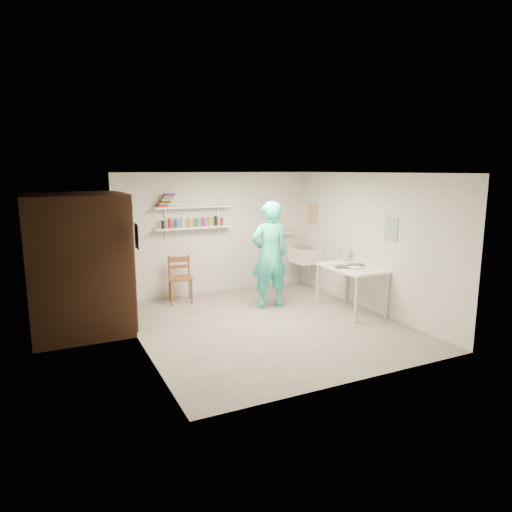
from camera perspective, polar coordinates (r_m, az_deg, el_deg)
name	(u,v)px	position (r m, az deg, el deg)	size (l,w,h in m)	color
floor	(267,325)	(7.43, 1.35, -8.58)	(4.00, 4.50, 0.02)	slate
ceiling	(267,172)	(7.01, 1.44, 10.43)	(4.00, 4.50, 0.02)	silver
wall_back	(216,233)	(9.17, -5.05, 2.87)	(4.00, 0.02, 2.40)	silver
wall_front	(359,283)	(5.25, 12.70, -3.26)	(4.00, 0.02, 2.40)	silver
wall_left	(137,262)	(6.47, -14.66, -0.72)	(0.02, 4.50, 2.40)	silver
wall_right	(369,242)	(8.22, 13.98, 1.69)	(0.02, 4.50, 2.40)	silver
doorway_recess	(126,262)	(7.53, -16.00, -0.77)	(0.02, 0.90, 2.00)	black
corridor_box	(78,263)	(7.44, -21.40, -0.84)	(1.40, 1.50, 2.10)	brown
door_lintel	(123,196)	(7.40, -16.26, 7.24)	(0.06, 1.05, 0.10)	brown
door_jamb_near	(133,268)	(7.05, -15.14, -1.49)	(0.06, 0.10, 2.00)	brown
door_jamb_far	(121,257)	(8.02, -16.47, -0.11)	(0.06, 0.10, 2.00)	brown
shelf_lower	(194,228)	(8.86, -7.80, 3.52)	(1.50, 0.22, 0.03)	white
shelf_upper	(193,207)	(8.82, -7.87, 6.10)	(1.50, 0.22, 0.03)	white
ledge_shelf	(277,234)	(9.65, 2.67, 2.82)	(0.70, 0.14, 0.03)	white
poster_left	(137,236)	(6.47, -14.70, 2.41)	(0.01, 0.28, 0.36)	#334C7F
poster_right_a	(313,214)	(9.61, 7.11, 5.29)	(0.01, 0.34, 0.42)	#995933
poster_right_b	(391,229)	(7.75, 16.53, 3.28)	(0.01, 0.30, 0.38)	#3F724C
belfast_sink	(305,255)	(9.52, 6.12, 0.09)	(0.48, 0.60, 0.30)	white
man	(269,255)	(8.11, 1.68, 0.12)	(0.70, 0.46, 1.91)	#2AD5B6
wall_clock	(263,236)	(8.24, 0.93, 2.54)	(0.34, 0.34, 0.04)	beige
wooden_chair	(180,278)	(8.60, -9.46, -2.73)	(0.43, 0.41, 0.93)	brown
work_table	(351,289)	(8.14, 11.78, -4.07)	(0.72, 1.20, 0.80)	white
desk_lamp	(345,249)	(8.50, 11.05, 0.85)	(0.15, 0.15, 0.15)	white
spray_cans	(194,223)	(8.85, -7.82, 4.16)	(1.32, 0.06, 0.17)	black
book_stack	(166,200)	(8.67, -11.18, 6.85)	(0.34, 0.14, 0.25)	red
ledge_pots	(277,231)	(9.64, 2.68, 3.17)	(0.48, 0.07, 0.09)	silver
papers	(352,266)	(8.05, 11.89, -1.22)	(0.30, 0.22, 0.03)	silver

